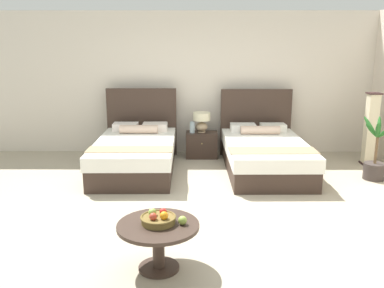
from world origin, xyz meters
name	(u,v)px	position (x,y,z in m)	size (l,w,h in m)	color
ground_plane	(202,209)	(0.00, 0.00, -0.01)	(10.32, 9.52, 0.02)	tan
wall_back	(200,83)	(0.00, 2.96, 1.34)	(10.32, 0.12, 2.69)	beige
bed_near_window	(136,153)	(-1.08, 1.66, 0.31)	(1.33, 2.23, 1.28)	#382921
bed_near_corner	(264,153)	(1.08, 1.66, 0.30)	(1.35, 2.25, 1.26)	#382921
nightstand	(202,145)	(0.04, 2.51, 0.24)	(0.59, 0.42, 0.48)	#382921
table_lamp	(202,120)	(0.04, 2.53, 0.70)	(0.32, 0.32, 0.37)	tan
vase	(192,127)	(-0.14, 2.47, 0.58)	(0.09, 0.09, 0.21)	#ABC1CC
coffee_table	(158,235)	(-0.44, -1.49, 0.35)	(0.78, 0.78, 0.46)	#382921
fruit_bowl	(158,218)	(-0.44, -1.48, 0.51)	(0.34, 0.34, 0.13)	brown
loose_apple	(182,220)	(-0.21, -1.50, 0.51)	(0.08, 0.08, 0.08)	#8DA742
floor_lamp_corner	(371,129)	(2.99, 2.05, 0.64)	(0.22, 0.22, 1.27)	#321F1E
potted_palm	(375,162)	(2.75, 1.21, 0.28)	(0.54, 0.54, 1.00)	#3C3330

